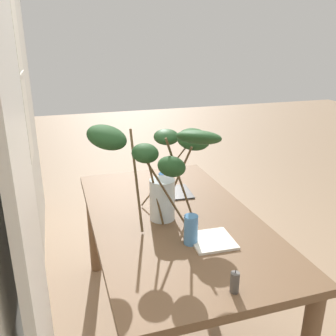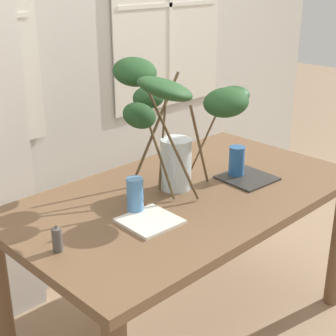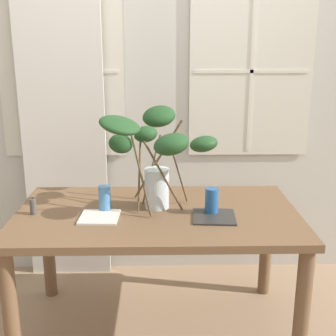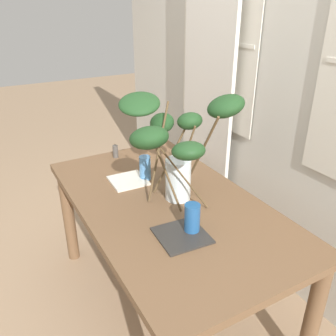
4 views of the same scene
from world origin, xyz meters
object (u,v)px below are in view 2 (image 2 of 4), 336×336
Objects in this scene: drinking_glass_blue_right at (237,162)px; dining_table at (186,214)px; plate_square_left at (150,221)px; vase_with_branches at (173,112)px; plate_square_right at (247,178)px; drinking_glass_blue_left at (135,196)px; pillar_candle at (57,240)px.

dining_table is at bearing 173.22° from drinking_glass_blue_right.
vase_with_branches is at bearing 29.32° from plate_square_left.
vase_with_branches reaches higher than plate_square_right.
drinking_glass_blue_left is at bearing 169.97° from plate_square_right.
vase_with_branches reaches higher than dining_table.
plate_square_left is at bearing -174.49° from drinking_glass_blue_right.
vase_with_branches is 0.74m from pillar_candle.
drinking_glass_blue_right reaches higher than pillar_candle.
drinking_glass_blue_right is 0.62m from plate_square_left.
dining_table is 2.19× the size of vase_with_branches.
dining_table is at bearing 17.03° from plate_square_left.
pillar_candle is (-0.98, 0.01, -0.03)m from drinking_glass_blue_right.
drinking_glass_blue_right is 0.09m from plate_square_right.
plate_square_right reaches higher than dining_table.
drinking_glass_blue_left is at bearing 177.92° from dining_table.
plate_square_right is (0.32, -0.17, -0.35)m from vase_with_branches.
dining_table is at bearing 162.84° from plate_square_right.
pillar_candle is at bearing -171.70° from vase_with_branches.
vase_with_branches is at bearing 12.48° from drinking_glass_blue_left.
pillar_candle is at bearing 175.94° from plate_square_right.
vase_with_branches is at bearing 99.37° from dining_table.
drinking_glass_blue_left is at bearing -167.52° from vase_with_branches.
plate_square_right is (0.62, -0.00, -0.00)m from plate_square_left.
drinking_glass_blue_left is at bearing 175.51° from drinking_glass_blue_right.
drinking_glass_blue_right is at bearing 97.54° from plate_square_right.
dining_table is 0.34m from drinking_glass_blue_left.
plate_square_right is at bearing -82.46° from drinking_glass_blue_right.
plate_square_left is at bearing -100.09° from drinking_glass_blue_left.
drinking_glass_blue_left is 0.61m from plate_square_right.
plate_square_left reaches higher than dining_table.
dining_table is 6.98× the size of plate_square_right.
plate_square_right is (0.60, -0.11, -0.07)m from drinking_glass_blue_left.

